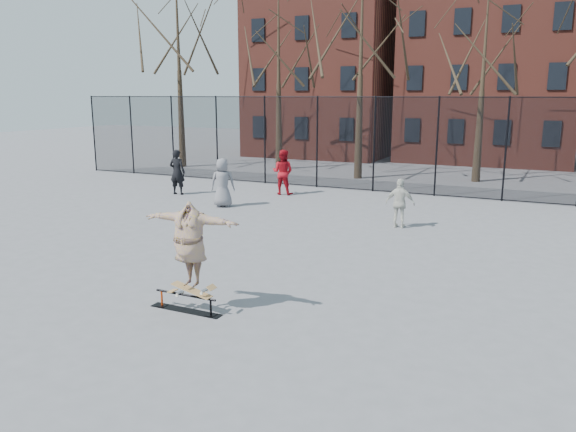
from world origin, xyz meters
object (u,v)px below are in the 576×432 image
at_px(skater, 190,249).
at_px(bystander_white, 400,203).
at_px(skateboard, 192,293).
at_px(bystander_black, 177,172).
at_px(bystander_grey, 223,183).
at_px(bystander_red, 283,172).
at_px(skate_rail, 186,304).

bearing_deg(skater, bystander_white, 74.51).
xyz_separation_m(skateboard, bystander_black, (-8.05, 10.48, 0.54)).
relative_size(skater, bystander_grey, 1.09).
xyz_separation_m(bystander_grey, bystander_red, (0.84, 3.32, 0.03)).
relative_size(bystander_black, bystander_red, 1.00).
xyz_separation_m(skater, bystander_black, (-8.05, 10.48, -0.31)).
bearing_deg(skateboard, skater, 180.00).
bearing_deg(bystander_red, bystander_white, 143.16).
distance_m(skate_rail, bystander_black, 13.15).
height_order(skateboard, bystander_white, bystander_white).
bearing_deg(bystander_red, skateboard, 104.49).
bearing_deg(bystander_black, bystander_red, -161.75).
bearing_deg(bystander_black, skate_rail, 119.77).
xyz_separation_m(bystander_red, bystander_white, (5.89, -3.81, -0.16)).
relative_size(skater, bystander_white, 1.28).
height_order(skater, bystander_black, skater).
relative_size(skater, bystander_black, 1.06).
bearing_deg(bystander_red, skate_rail, 103.86).
bearing_deg(bystander_red, skater, 104.49).
xyz_separation_m(skateboard, bystander_red, (-4.11, 12.36, 0.54)).
bearing_deg(bystander_grey, skate_rail, 91.67).
relative_size(skateboard, bystander_white, 0.58).
bearing_deg(bystander_grey, bystander_red, -130.43).
height_order(bystander_black, bystander_white, bystander_black).
distance_m(bystander_black, bystander_red, 4.35).
distance_m(skater, bystander_white, 8.74).
bearing_deg(bystander_black, bystander_grey, 147.71).
height_order(skateboard, bystander_grey, bystander_grey).
distance_m(skateboard, bystander_grey, 10.32).
bearing_deg(skater, bystander_grey, 114.95).
bearing_deg(skate_rail, skater, 0.00).
xyz_separation_m(skate_rail, skater, (0.15, 0.00, 1.11)).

